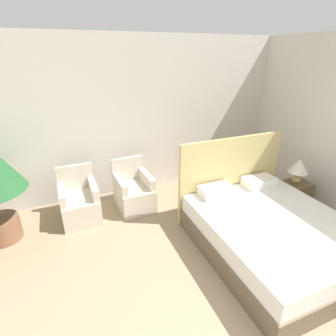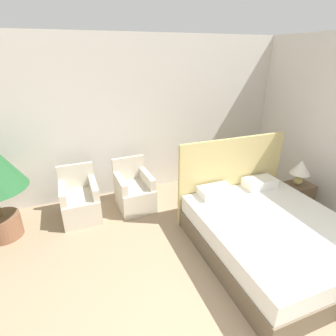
# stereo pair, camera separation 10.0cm
# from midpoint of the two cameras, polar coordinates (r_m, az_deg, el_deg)

# --- Properties ---
(wall_back) EXTENTS (10.00, 0.06, 2.90)m
(wall_back) POSITION_cam_midpoint_polar(r_m,az_deg,el_deg) (5.00, -7.98, 10.52)
(wall_back) COLOR silver
(wall_back) RESTS_ON ground_plane
(bed) EXTENTS (1.88, 2.19, 1.37)m
(bed) POSITION_cam_midpoint_polar(r_m,az_deg,el_deg) (4.01, 20.59, -12.58)
(bed) COLOR brown
(bed) RESTS_ON ground_plane
(armchair_near_window_left) EXTENTS (0.60, 0.72, 0.85)m
(armchair_near_window_left) POSITION_cam_midpoint_polar(r_m,az_deg,el_deg) (4.66, -19.21, -7.32)
(armchair_near_window_left) COLOR beige
(armchair_near_window_left) RESTS_ON ground_plane
(armchair_near_window_right) EXTENTS (0.62, 0.74, 0.85)m
(armchair_near_window_right) POSITION_cam_midpoint_polar(r_m,az_deg,el_deg) (4.76, -8.01, -5.42)
(armchair_near_window_right) COLOR beige
(armchair_near_window_right) RESTS_ON ground_plane
(nightstand) EXTENTS (0.50, 0.39, 0.45)m
(nightstand) POSITION_cam_midpoint_polar(r_m,az_deg,el_deg) (5.29, 25.26, -5.13)
(nightstand) COLOR brown
(nightstand) RESTS_ON ground_plane
(table_lamp) EXTENTS (0.34, 0.34, 0.46)m
(table_lamp) POSITION_cam_midpoint_polar(r_m,az_deg,el_deg) (5.06, 26.06, 0.15)
(table_lamp) COLOR tan
(table_lamp) RESTS_ON nightstand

